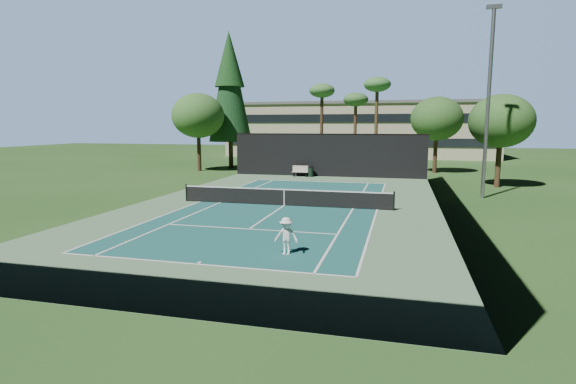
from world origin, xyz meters
name	(u,v)px	position (x,y,z in m)	size (l,w,h in m)	color
ground	(284,206)	(0.00, 0.00, 0.00)	(160.00, 160.00, 0.00)	#254C1C
apron_slab	(284,206)	(0.00, 0.00, 0.01)	(18.00, 32.00, 0.01)	#5A805B
court_surface	(284,206)	(0.00, 0.00, 0.01)	(10.97, 23.77, 0.01)	#1B5854
court_lines	(284,205)	(0.00, 0.00, 0.02)	(11.07, 23.87, 0.01)	white
tennis_net	(284,197)	(0.00, 0.00, 0.56)	(12.90, 0.10, 1.10)	black
fence	(284,172)	(0.00, 0.06, 2.01)	(18.04, 32.05, 4.03)	black
player	(286,236)	(2.68, -9.90, 0.70)	(0.91, 0.52, 1.40)	white
tennis_ball_a	(127,242)	(-4.12, -9.85, 0.03)	(0.07, 0.07, 0.07)	#B1D330
tennis_ball_b	(249,197)	(-3.09, 2.49, 0.03)	(0.07, 0.07, 0.07)	#CFF036
tennis_ball_c	(276,201)	(-0.91, 1.43, 0.03)	(0.07, 0.07, 0.07)	gold
tennis_ball_d	(245,191)	(-4.33, 5.10, 0.03)	(0.07, 0.07, 0.07)	#C3E433
park_bench	(300,171)	(-2.48, 15.39, 0.55)	(1.50, 0.45, 1.02)	beige
trash_bin	(311,172)	(-1.50, 15.44, 0.48)	(0.56, 0.56, 0.95)	black
pine_tree	(230,82)	(-12.00, 22.00, 9.55)	(4.80, 4.80, 15.00)	#42311C
palm_a	(322,94)	(-2.00, 24.00, 8.19)	(2.80, 2.80, 9.32)	#422D1C
palm_b	(356,102)	(1.50, 26.00, 7.36)	(2.80, 2.80, 8.42)	#4D3421
palm_c	(377,88)	(4.00, 23.00, 8.60)	(2.80, 2.80, 9.77)	#4F3B22
decid_tree_a	(437,119)	(10.00, 22.00, 5.42)	(5.12, 5.12, 7.62)	#452F1D
decid_tree_b	(501,121)	(14.00, 12.00, 5.08)	(4.80, 4.80, 7.14)	#4C3420
decid_tree_c	(198,116)	(-14.00, 18.00, 5.76)	(5.44, 5.44, 8.09)	#402D1B
campus_building	(359,129)	(0.00, 45.98, 4.21)	(40.50, 12.50, 8.30)	#B7AD8D
light_pole	(488,99)	(12.00, 6.00, 6.46)	(0.90, 0.25, 12.22)	#909398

